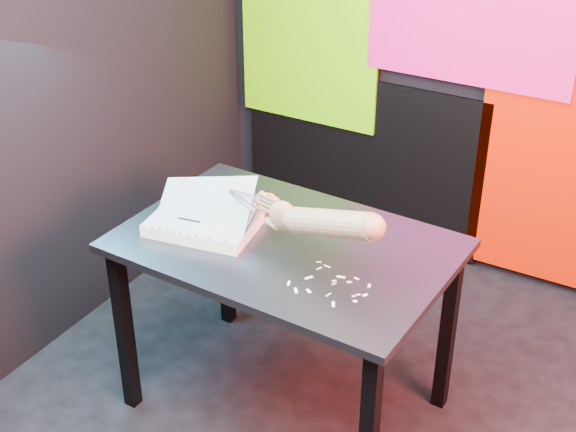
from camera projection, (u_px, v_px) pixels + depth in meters
The scene contains 7 objects.
room at pixel (389, 122), 2.21m from camera, with size 3.01×3.01×2.71m.
backdrop at pixel (533, 94), 3.48m from camera, with size 2.88×0.05×2.08m.
work_table at pixel (286, 265), 2.86m from camera, with size 1.17×0.81×0.75m.
printout_stack at pixel (204, 222), 2.88m from camera, with size 0.43×0.33×0.20m.
scissors at pixel (268, 209), 2.71m from camera, with size 0.23×0.06×0.13m.
hand_forearm at pixel (323, 222), 2.55m from camera, with size 0.49×0.16×0.20m.
paper_clippings at pixel (331, 286), 2.57m from camera, with size 0.26×0.21×0.00m.
Camera 1 is at (0.79, -1.91, 2.22)m, focal length 50.00 mm.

